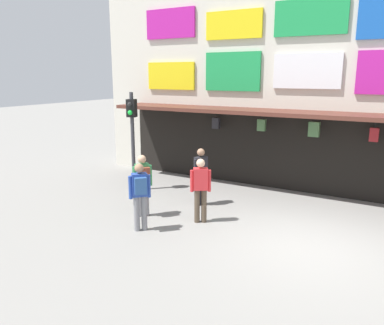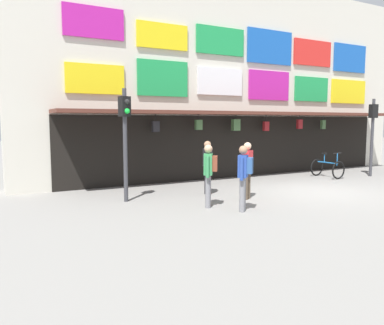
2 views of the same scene
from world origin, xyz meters
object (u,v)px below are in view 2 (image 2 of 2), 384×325
at_px(traffic_light_near, 125,127).
at_px(pedestrian_in_black, 207,164).
at_px(bicycle_parked, 327,168).
at_px(pedestrian_in_white, 209,171).
at_px(pedestrian_in_green, 247,167).
at_px(pedestrian_in_yellow, 244,173).
at_px(traffic_light_far, 373,125).

height_order(traffic_light_near, pedestrian_in_black, traffic_light_near).
relative_size(traffic_light_near, bicycle_parked, 2.72).
height_order(pedestrian_in_black, pedestrian_in_white, same).
relative_size(traffic_light_near, pedestrian_in_green, 1.90).
bearing_deg(pedestrian_in_yellow, pedestrian_in_green, 50.13).
bearing_deg(pedestrian_in_green, pedestrian_in_yellow, -129.87).
relative_size(pedestrian_in_black, pedestrian_in_yellow, 1.00).
xyz_separation_m(traffic_light_far, pedestrian_in_green, (-7.42, -1.40, -1.19)).
distance_m(traffic_light_near, traffic_light_far, 10.66).
bearing_deg(pedestrian_in_green, traffic_light_near, 156.90).
relative_size(traffic_light_near, traffic_light_far, 1.00).
bearing_deg(bicycle_parked, pedestrian_in_green, -160.27).
bearing_deg(traffic_light_near, pedestrian_in_green, -23.10).
height_order(bicycle_parked, pedestrian_in_green, pedestrian_in_green).
bearing_deg(traffic_light_far, pedestrian_in_black, -178.58).
xyz_separation_m(traffic_light_far, bicycle_parked, (-1.88, 0.59, -1.75)).
distance_m(pedestrian_in_white, pedestrian_in_green, 1.58).
bearing_deg(traffic_light_near, traffic_light_far, 0.10).
xyz_separation_m(bicycle_parked, pedestrian_in_black, (-6.18, -0.79, 0.55)).
relative_size(bicycle_parked, pedestrian_in_white, 0.70).
relative_size(pedestrian_in_white, pedestrian_in_green, 1.00).
distance_m(traffic_light_near, pedestrian_in_white, 2.71).
bearing_deg(pedestrian_in_green, pedestrian_in_black, 118.15).
bearing_deg(pedestrian_in_white, pedestrian_in_green, 13.88).
distance_m(traffic_light_near, bicycle_parked, 8.97).
relative_size(pedestrian_in_black, pedestrian_in_green, 1.00).
bearing_deg(bicycle_parked, pedestrian_in_white, -161.51).
relative_size(traffic_light_far, pedestrian_in_black, 1.90).
bearing_deg(traffic_light_far, pedestrian_in_white, -168.78).
bearing_deg(pedestrian_in_black, pedestrian_in_white, -119.50).
distance_m(traffic_light_near, pedestrian_in_yellow, 3.60).
relative_size(pedestrian_in_black, pedestrian_in_white, 1.00).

